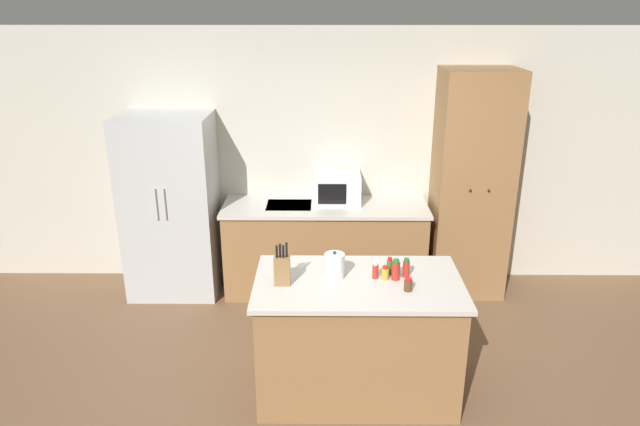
# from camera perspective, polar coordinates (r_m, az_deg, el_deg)

# --- Properties ---
(ground_plane) EXTENTS (14.00, 14.00, 0.00)m
(ground_plane) POSITION_cam_1_polar(r_m,az_deg,el_deg) (4.35, -0.16, -19.76)
(ground_plane) COLOR brown
(wall_back) EXTENTS (7.20, 0.06, 2.60)m
(wall_back) POSITION_cam_1_polar(r_m,az_deg,el_deg) (5.86, 0.06, 5.47)
(wall_back) COLOR beige
(wall_back) RESTS_ON ground_plane
(refrigerator) EXTENTS (0.87, 0.69, 1.82)m
(refrigerator) POSITION_cam_1_polar(r_m,az_deg,el_deg) (5.82, -14.66, 0.67)
(refrigerator) COLOR #B7BABC
(refrigerator) RESTS_ON ground_plane
(back_counter) EXTENTS (2.03, 0.68, 0.92)m
(back_counter) POSITION_cam_1_polar(r_m,az_deg,el_deg) (5.80, 0.50, -3.45)
(back_counter) COLOR olive
(back_counter) RESTS_ON ground_plane
(pantry_cabinet) EXTENTS (0.71, 0.61, 2.24)m
(pantry_cabinet) POSITION_cam_1_polar(r_m,az_deg,el_deg) (5.78, 14.89, 2.70)
(pantry_cabinet) COLOR olive
(pantry_cabinet) RESTS_ON ground_plane
(kitchen_island) EXTENTS (1.50, 0.87, 0.93)m
(kitchen_island) POSITION_cam_1_polar(r_m,az_deg,el_deg) (4.35, 3.73, -12.19)
(kitchen_island) COLOR olive
(kitchen_island) RESTS_ON ground_plane
(microwave) EXTENTS (0.46, 0.39, 0.29)m
(microwave) POSITION_cam_1_polar(r_m,az_deg,el_deg) (5.69, 1.74, 2.52)
(microwave) COLOR white
(microwave) RESTS_ON back_counter
(knife_block) EXTENTS (0.11, 0.07, 0.32)m
(knife_block) POSITION_cam_1_polar(r_m,az_deg,el_deg) (4.02, -3.81, -5.69)
(knife_block) COLOR olive
(knife_block) RESTS_ON kitchen_island
(spice_bottle_tall_dark) EXTENTS (0.06, 0.06, 0.10)m
(spice_bottle_tall_dark) POSITION_cam_1_polar(r_m,az_deg,el_deg) (4.01, 8.81, -7.10)
(spice_bottle_tall_dark) COLOR #563319
(spice_bottle_tall_dark) RESTS_ON kitchen_island
(spice_bottle_short_red) EXTENTS (0.05, 0.05, 0.10)m
(spice_bottle_short_red) POSITION_cam_1_polar(r_m,az_deg,el_deg) (4.15, 6.54, -5.98)
(spice_bottle_short_red) COLOR gold
(spice_bottle_short_red) RESTS_ON kitchen_island
(spice_bottle_amber_oil) EXTENTS (0.04, 0.04, 0.13)m
(spice_bottle_amber_oil) POSITION_cam_1_polar(r_m,az_deg,el_deg) (4.21, 6.97, -5.33)
(spice_bottle_amber_oil) COLOR #337033
(spice_bottle_amber_oil) RESTS_ON kitchen_island
(spice_bottle_green_herb) EXTENTS (0.05, 0.05, 0.15)m
(spice_bottle_green_herb) POSITION_cam_1_polar(r_m,az_deg,el_deg) (4.19, 8.61, -5.50)
(spice_bottle_green_herb) COLOR #B2281E
(spice_bottle_green_herb) RESTS_ON kitchen_island
(spice_bottle_pale_salt) EXTENTS (0.06, 0.06, 0.16)m
(spice_bottle_pale_salt) POSITION_cam_1_polar(r_m,az_deg,el_deg) (4.14, 7.59, -5.69)
(spice_bottle_pale_salt) COLOR #B2281E
(spice_bottle_pale_salt) RESTS_ON kitchen_island
(spice_bottle_orange_cap) EXTENTS (0.04, 0.04, 0.13)m
(spice_bottle_orange_cap) POSITION_cam_1_polar(r_m,az_deg,el_deg) (4.15, 5.55, -5.76)
(spice_bottle_orange_cap) COLOR #B2281E
(spice_bottle_orange_cap) RESTS_ON kitchen_island
(kettle) EXTENTS (0.15, 0.15, 0.21)m
(kettle) POSITION_cam_1_polar(r_m,az_deg,el_deg) (4.13, 1.45, -5.28)
(kettle) COLOR white
(kettle) RESTS_ON kitchen_island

